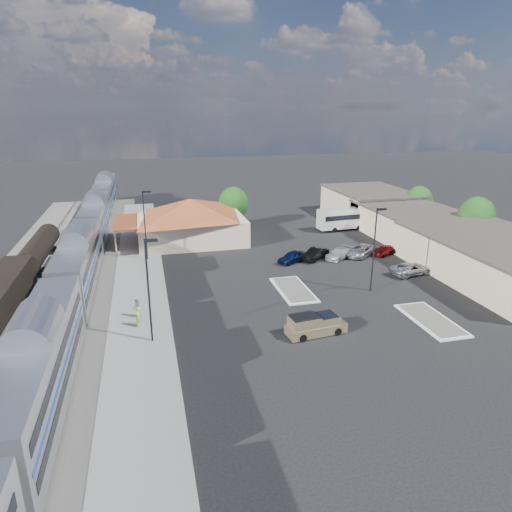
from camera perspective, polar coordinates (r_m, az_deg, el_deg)
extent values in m
plane|color=black|center=(46.32, 0.75, -5.69)|extent=(280.00, 280.00, 0.00)
cube|color=#4C4944|center=(53.43, -24.02, -3.95)|extent=(16.00, 100.00, 0.12)
cube|color=gray|center=(50.57, -14.32, -4.07)|extent=(5.50, 92.00, 0.18)
cube|color=silver|center=(32.55, -25.50, -12.59)|extent=(3.00, 20.00, 5.00)
cube|color=black|center=(33.96, -24.85, -16.61)|extent=(2.20, 16.00, 0.60)
cube|color=silver|center=(51.56, -21.25, -0.83)|extent=(3.00, 20.00, 5.00)
cube|color=black|center=(52.46, -20.91, -3.67)|extent=(2.20, 16.00, 0.60)
cube|color=silver|center=(71.69, -19.36, 4.49)|extent=(3.00, 20.00, 5.00)
cube|color=black|center=(72.34, -19.14, 2.37)|extent=(2.20, 16.00, 0.60)
cube|color=silver|center=(92.21, -18.30, 7.45)|extent=(3.00, 20.00, 5.00)
cube|color=black|center=(92.72, -18.13, 5.78)|extent=(2.20, 16.00, 0.60)
cube|color=black|center=(47.81, -29.05, -4.47)|extent=(2.80, 14.00, 3.60)
cube|color=black|center=(48.50, -28.71, -6.55)|extent=(2.20, 12.00, 0.60)
cylinder|color=black|center=(62.58, -25.52, 0.93)|extent=(2.80, 14.00, 2.80)
cube|color=black|center=(63.08, -25.30, -0.63)|extent=(2.20, 12.00, 0.60)
cube|color=#C7B292|center=(67.45, -8.10, 3.43)|extent=(15.00, 12.00, 3.60)
pyramid|color=brown|center=(66.74, -8.22, 6.01)|extent=(15.30, 12.24, 2.60)
cube|color=brown|center=(66.86, -15.95, 4.10)|extent=(3.20, 9.60, 0.25)
cube|color=#C6B28C|center=(58.77, 28.23, -0.51)|extent=(14.00, 22.00, 4.20)
cube|color=#3F3833|center=(58.18, 28.55, 1.59)|extent=(14.40, 22.40, 0.30)
cube|color=#C6B28C|center=(72.51, 18.96, 3.82)|extent=(12.00, 18.00, 4.00)
cube|color=#3F3833|center=(72.04, 19.13, 5.47)|extent=(12.40, 18.40, 0.30)
cube|color=#C6B28C|center=(84.24, 13.93, 6.34)|extent=(12.00, 16.00, 4.50)
cube|color=#3F3833|center=(83.81, 14.06, 7.94)|extent=(12.40, 16.40, 0.30)
cube|color=silver|center=(49.11, 4.70, -4.23)|extent=(3.30, 7.50, 0.15)
cube|color=#4C4944|center=(49.08, 4.70, -4.14)|extent=(2.70, 6.90, 0.10)
cube|color=silver|center=(45.24, 21.05, -7.50)|extent=(3.30, 7.50, 0.15)
cube|color=#4C4944|center=(45.20, 21.06, -7.40)|extent=(2.70, 6.90, 0.10)
cylinder|color=black|center=(37.78, -13.27, -4.48)|extent=(0.16, 0.16, 9.00)
cube|color=black|center=(36.36, -12.98, 1.92)|extent=(1.00, 0.25, 0.22)
cylinder|color=black|center=(58.74, -13.71, 3.61)|extent=(0.16, 0.16, 9.00)
cube|color=black|center=(57.85, -13.53, 7.82)|extent=(1.00, 0.25, 0.22)
cylinder|color=black|center=(48.97, 14.50, 0.67)|extent=(0.16, 0.16, 9.00)
cube|color=black|center=(48.13, 15.43, 5.66)|extent=(1.00, 0.25, 0.22)
cylinder|color=#382314|center=(71.45, 25.52, 2.34)|extent=(0.30, 0.30, 2.86)
ellipsoid|color=#134215|center=(70.83, 25.83, 4.51)|extent=(4.94, 4.94, 5.46)
cylinder|color=#382314|center=(82.40, 19.51, 4.88)|extent=(0.30, 0.30, 2.55)
ellipsoid|color=#134215|center=(81.91, 19.69, 6.57)|extent=(4.41, 4.41, 4.87)
cylinder|color=#382314|center=(74.36, -2.81, 4.62)|extent=(0.30, 0.30, 2.73)
ellipsoid|color=#134215|center=(73.78, -2.85, 6.64)|extent=(4.71, 4.71, 5.21)
cube|color=tan|center=(40.18, 7.49, -8.96)|extent=(5.38, 2.48, 0.85)
cube|color=tan|center=(39.88, 7.53, -8.11)|extent=(2.17, 2.01, 0.90)
cube|color=tan|center=(39.84, 7.53, -7.99)|extent=(2.69, 2.07, 1.04)
cylinder|color=black|center=(40.35, 10.16, -9.26)|extent=(0.71, 0.34, 0.68)
cylinder|color=black|center=(41.65, 8.98, -8.28)|extent=(0.71, 0.34, 0.68)
cylinder|color=black|center=(38.90, 5.87, -10.15)|extent=(0.71, 0.34, 0.68)
cylinder|color=black|center=(40.25, 4.79, -9.09)|extent=(0.71, 0.34, 0.68)
imported|color=#AEB0B7|center=(56.27, 18.75, -1.54)|extent=(5.38, 3.25, 1.40)
cube|color=white|center=(74.44, 11.65, 4.72)|extent=(10.82, 3.17, 3.02)
cube|color=black|center=(74.36, 11.67, 4.99)|extent=(9.98, 3.14, 0.80)
cylinder|color=black|center=(75.85, 14.42, 3.59)|extent=(0.82, 0.33, 0.80)
cylinder|color=black|center=(77.55, 13.60, 3.96)|extent=(0.82, 0.33, 0.80)
cylinder|color=black|center=(72.40, 9.78, 3.22)|extent=(0.82, 0.33, 0.80)
cylinder|color=black|center=(74.17, 9.03, 3.62)|extent=(0.82, 0.33, 0.80)
imported|color=#C5DD45|center=(41.87, -14.49, -7.35)|extent=(0.64, 0.79, 1.86)
imported|color=silver|center=(43.60, -14.67, -6.31)|extent=(0.81, 0.98, 1.86)
imported|color=#0D1941|center=(57.68, 4.53, -0.11)|extent=(4.45, 3.59, 1.42)
imported|color=black|center=(58.99, 7.39, 0.24)|extent=(4.52, 3.93, 1.47)
imported|color=silver|center=(59.94, 10.35, 0.31)|extent=(4.85, 4.12, 1.33)
imported|color=#9C9EA5|center=(61.53, 12.97, 0.66)|extent=(5.63, 5.01, 1.45)
imported|color=maroon|center=(62.78, 15.70, 0.71)|extent=(3.98, 3.20, 1.27)
imported|color=black|center=(64.62, 18.05, 0.99)|extent=(4.05, 3.37, 1.31)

